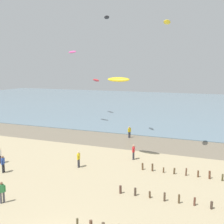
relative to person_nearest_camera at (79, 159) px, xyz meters
name	(u,v)px	position (x,y,z in m)	size (l,w,h in m)	color
wet_sand_strip	(146,143)	(4.48, 11.08, -0.91)	(120.00, 7.35, 0.01)	#7A6D59
sea	(179,105)	(4.48, 49.76, -0.87)	(160.00, 70.00, 0.10)	slate
groyne_mid	(207,204)	(12.64, -3.96, -0.59)	(13.07, 0.35, 0.74)	brown
person_nearest_camera	(79,159)	(0.00, 0.00, 0.00)	(0.26, 0.57, 1.71)	#383842
person_mid_beach	(2,192)	(-2.04, -8.65, 0.00)	(0.39, 0.47, 1.71)	#4C4C56
person_by_waterline	(133,152)	(4.68, 4.26, 0.00)	(0.22, 0.57, 1.71)	#383842
person_left_flank	(3,164)	(-6.30, -3.85, 0.00)	(0.31, 0.55, 1.71)	#232328
person_far_down_beach	(129,132)	(1.55, 13.09, 0.00)	(0.39, 0.48, 1.71)	#383842
person_trailing_behind	(0,155)	(-8.51, -1.88, 0.00)	(0.34, 0.54, 1.71)	#383842
kite_aloft_0	(72,52)	(-10.80, 18.97, 11.96)	(2.30, 0.74, 0.37)	#E54C99
kite_aloft_3	(107,17)	(-1.85, 12.78, 16.21)	(2.02, 0.65, 0.32)	black
kite_aloft_5	(118,79)	(3.00, 3.85, 8.03)	(2.67, 0.85, 0.43)	yellow
kite_aloft_6	(96,80)	(-11.20, 30.05, 6.52)	(3.01, 0.96, 0.48)	red
kite_aloft_7	(167,22)	(7.33, 8.03, 14.36)	(2.22, 0.71, 0.36)	yellow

